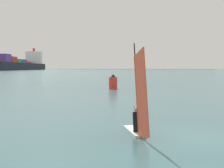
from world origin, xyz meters
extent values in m
plane|color=#386066|center=(0.00, 0.00, 0.00)|extent=(4000.00, 4000.00, 0.00)
cube|color=white|center=(-2.64, 1.61, 0.06)|extent=(0.63, 2.54, 0.12)
cylinder|color=black|center=(-2.63, 1.19, 2.33)|extent=(0.08, 1.10, 4.43)
cube|color=#E54C2D|center=(-2.61, 0.40, 2.09)|extent=(0.10, 2.57, 4.32)
cylinder|color=black|center=(-2.62, 0.87, 1.30)|extent=(0.08, 1.69, 0.04)
cylinder|color=black|center=(-2.63, 1.26, 0.61)|extent=(0.33, 0.49, 1.02)
sphere|color=tan|center=(-2.63, 1.26, 1.22)|extent=(0.22, 0.22, 0.22)
cube|color=black|center=(-75.76, 450.22, 5.41)|extent=(65.88, 212.41, 10.82)
cube|color=silver|center=(-61.36, 528.99, 21.92)|extent=(28.86, 19.37, 22.20)
cylinder|color=red|center=(-61.36, 528.99, 36.02)|extent=(4.00, 4.00, 6.00)
cube|color=#99999E|center=(-69.77, 482.97, 12.12)|extent=(28.70, 23.88, 2.60)
cube|color=red|center=(-73.69, 461.55, 12.12)|extent=(28.70, 23.88, 2.60)
cube|color=#59388C|center=(-77.61, 440.13, 13.42)|extent=(28.70, 23.88, 5.20)
cube|color=#2D8C47|center=(-81.53, 418.71, 13.42)|extent=(28.70, 23.88, 5.20)
cube|color=red|center=(-85.44, 397.29, 14.72)|extent=(28.70, 23.88, 7.80)
cube|color=#4C564C|center=(292.28, 1286.95, 17.98)|extent=(772.13, 472.69, 35.96)
cylinder|color=red|center=(1.32, 31.72, 0.92)|extent=(1.31, 1.31, 1.83)
cone|color=black|center=(1.32, 31.72, 2.08)|extent=(0.91, 0.91, 0.50)
camera|label=1|loc=(-6.12, -12.56, 3.29)|focal=46.17mm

